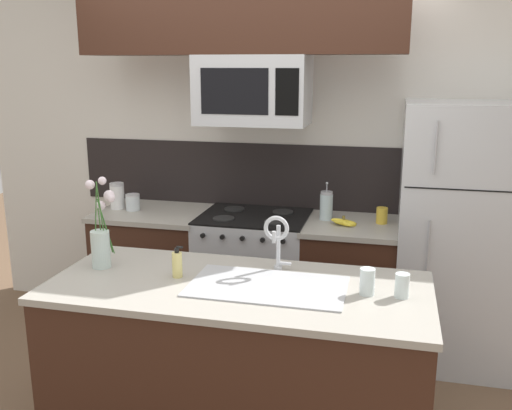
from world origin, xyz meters
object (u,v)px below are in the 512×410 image
object	(u,v)px
stove_range	(254,277)
microwave	(253,90)
flower_vase	(101,240)
french_press	(326,206)
drinking_glass	(367,282)
dish_soap_bottle	(177,264)
refrigerator	(468,236)
coffee_tin	(382,215)
spare_glass	(402,286)
storage_jar_tall	(117,196)
banana_bunch	(344,222)
storage_jar_medium	(133,202)
sink_faucet	(277,235)

from	to	relation	value
stove_range	microwave	bearing A→B (deg)	-89.84
stove_range	flower_vase	distance (m)	1.43
french_press	drinking_glass	xyz separation A→B (m)	(0.35, -1.29, -0.04)
microwave	dish_soap_bottle	bearing A→B (deg)	-94.64
refrigerator	drinking_glass	xyz separation A→B (m)	(-0.59, -1.25, 0.11)
refrigerator	dish_soap_bottle	size ratio (longest dim) A/B	10.52
coffee_tin	spare_glass	distance (m)	1.28
storage_jar_tall	banana_bunch	xyz separation A→B (m)	(1.69, -0.06, -0.07)
storage_jar_medium	drinking_glass	size ratio (longest dim) A/B	0.95
storage_jar_medium	french_press	xyz separation A→B (m)	(1.42, 0.08, 0.04)
banana_bunch	french_press	distance (m)	0.20
storage_jar_medium	banana_bunch	size ratio (longest dim) A/B	0.64
spare_glass	flower_vase	size ratio (longest dim) A/B	0.24
microwave	dish_soap_bottle	xyz separation A→B (m)	(-0.10, -1.20, -0.82)
french_press	dish_soap_bottle	world-z (taller)	french_press
flower_vase	microwave	bearing A→B (deg)	64.82
coffee_tin	flower_vase	world-z (taller)	flower_vase
spare_glass	refrigerator	bearing A→B (deg)	70.86
refrigerator	drinking_glass	bearing A→B (deg)	-115.32
french_press	sink_faucet	bearing A→B (deg)	-96.52
drinking_glass	stove_range	bearing A→B (deg)	124.74
dish_soap_bottle	coffee_tin	bearing A→B (deg)	52.45
banana_bunch	storage_jar_tall	bearing A→B (deg)	177.81
spare_glass	stove_range	bearing A→B (deg)	129.50
coffee_tin	microwave	bearing A→B (deg)	-175.40
microwave	refrigerator	world-z (taller)	microwave
banana_bunch	coffee_tin	bearing A→B (deg)	24.33
storage_jar_medium	flower_vase	distance (m)	1.22
french_press	sink_faucet	distance (m)	1.11
refrigerator	sink_faucet	distance (m)	1.52
refrigerator	banana_bunch	xyz separation A→B (m)	(-0.81, -0.08, 0.06)
banana_bunch	stove_range	bearing A→B (deg)	174.47
storage_jar_tall	storage_jar_medium	world-z (taller)	storage_jar_tall
storage_jar_tall	banana_bunch	world-z (taller)	storage_jar_tall
banana_bunch	french_press	size ratio (longest dim) A/B	0.71
sink_faucet	flower_vase	world-z (taller)	flower_vase
french_press	flower_vase	xyz separation A→B (m)	(-1.04, -1.23, 0.05)
refrigerator	spare_glass	xyz separation A→B (m)	(-0.43, -1.24, 0.10)
microwave	storage_jar_medium	size ratio (longest dim) A/B	6.17
spare_glass	dish_soap_bottle	bearing A→B (deg)	-179.95
stove_range	flower_vase	size ratio (longest dim) A/B	1.90
spare_glass	french_press	bearing A→B (deg)	111.53
storage_jar_tall	spare_glass	size ratio (longest dim) A/B	1.69
storage_jar_medium	spare_glass	world-z (taller)	storage_jar_medium
microwave	storage_jar_tall	distance (m)	1.32
drinking_glass	storage_jar_tall	bearing A→B (deg)	147.15
coffee_tin	flower_vase	bearing A→B (deg)	-139.32
sink_faucet	dish_soap_bottle	bearing A→B (deg)	-158.11
microwave	french_press	bearing A→B (deg)	9.16
coffee_tin	storage_jar_medium	bearing A→B (deg)	-177.90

